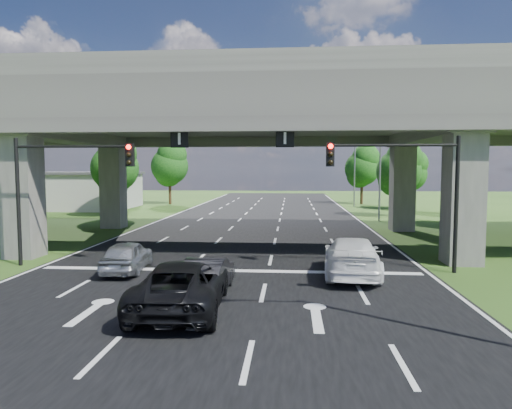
# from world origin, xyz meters

# --- Properties ---
(ground) EXTENTS (160.00, 160.00, 0.00)m
(ground) POSITION_xyz_m (0.00, 0.00, 0.00)
(ground) COLOR #2B4A18
(ground) RESTS_ON ground
(road) EXTENTS (18.00, 120.00, 0.03)m
(road) POSITION_xyz_m (0.00, 10.00, 0.01)
(road) COLOR black
(road) RESTS_ON ground
(overpass) EXTENTS (80.00, 15.00, 10.00)m
(overpass) POSITION_xyz_m (0.00, 12.00, 7.92)
(overpass) COLOR #3D3A38
(overpass) RESTS_ON ground
(warehouse) EXTENTS (20.00, 10.00, 4.00)m
(warehouse) POSITION_xyz_m (-26.00, 35.00, 2.00)
(warehouse) COLOR #9E9E99
(warehouse) RESTS_ON ground
(signal_right) EXTENTS (5.76, 0.54, 6.00)m
(signal_right) POSITION_xyz_m (7.82, 3.94, 4.19)
(signal_right) COLOR black
(signal_right) RESTS_ON ground
(signal_left) EXTENTS (5.76, 0.54, 6.00)m
(signal_left) POSITION_xyz_m (-7.82, 3.94, 4.19)
(signal_left) COLOR black
(signal_left) RESTS_ON ground
(streetlight_far) EXTENTS (3.38, 0.25, 10.00)m
(streetlight_far) POSITION_xyz_m (10.10, 24.00, 5.85)
(streetlight_far) COLOR gray
(streetlight_far) RESTS_ON ground
(streetlight_beyond) EXTENTS (3.38, 0.25, 10.00)m
(streetlight_beyond) POSITION_xyz_m (10.10, 40.00, 5.85)
(streetlight_beyond) COLOR gray
(streetlight_beyond) RESTS_ON ground
(tree_left_near) EXTENTS (4.50, 4.50, 7.80)m
(tree_left_near) POSITION_xyz_m (-13.95, 26.00, 4.82)
(tree_left_near) COLOR black
(tree_left_near) RESTS_ON ground
(tree_left_mid) EXTENTS (3.91, 3.90, 6.76)m
(tree_left_mid) POSITION_xyz_m (-16.95, 34.00, 4.17)
(tree_left_mid) COLOR black
(tree_left_mid) RESTS_ON ground
(tree_left_far) EXTENTS (4.80, 4.80, 8.32)m
(tree_left_far) POSITION_xyz_m (-12.95, 42.00, 5.14)
(tree_left_far) COLOR black
(tree_left_far) RESTS_ON ground
(tree_right_near) EXTENTS (4.20, 4.20, 7.28)m
(tree_right_near) POSITION_xyz_m (13.05, 28.00, 4.50)
(tree_right_near) COLOR black
(tree_right_near) RESTS_ON ground
(tree_right_mid) EXTENTS (3.91, 3.90, 6.76)m
(tree_right_mid) POSITION_xyz_m (16.05, 36.00, 4.17)
(tree_right_mid) COLOR black
(tree_right_mid) RESTS_ON ground
(tree_right_far) EXTENTS (4.50, 4.50, 7.80)m
(tree_right_far) POSITION_xyz_m (12.05, 44.00, 4.82)
(tree_right_far) COLOR black
(tree_right_far) RESTS_ON ground
(car_silver) EXTENTS (1.97, 4.16, 1.37)m
(car_silver) POSITION_xyz_m (-4.43, 3.00, 0.72)
(car_silver) COLOR #ADB1B5
(car_silver) RESTS_ON road
(car_dark) EXTENTS (1.51, 4.11, 1.34)m
(car_dark) POSITION_xyz_m (-0.21, -0.35, 0.70)
(car_dark) COLOR black
(car_dark) RESTS_ON road
(car_white) EXTENTS (2.76, 5.78, 1.63)m
(car_white) POSITION_xyz_m (5.40, 3.00, 0.84)
(car_white) COLOR silver
(car_white) RESTS_ON road
(car_trailing) EXTENTS (2.96, 5.84, 1.58)m
(car_trailing) POSITION_xyz_m (-0.68, -2.24, 0.82)
(car_trailing) COLOR black
(car_trailing) RESTS_ON road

